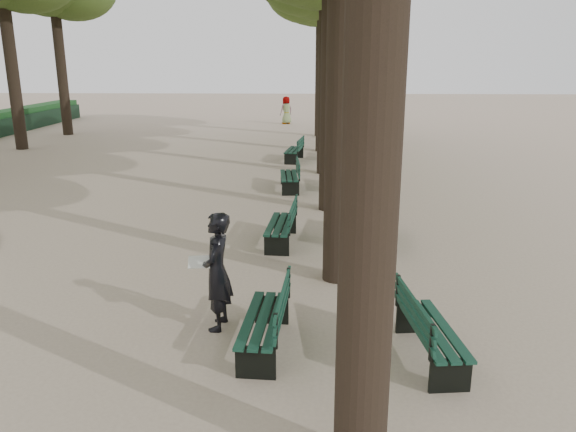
{
  "coord_description": "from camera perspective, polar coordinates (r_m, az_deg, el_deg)",
  "views": [
    {
      "loc": [
        0.97,
        -6.74,
        3.94
      ],
      "look_at": [
        0.6,
        3.0,
        1.2
      ],
      "focal_mm": 35.0,
      "sensor_mm": 36.0,
      "label": 1
    }
  ],
  "objects": [
    {
      "name": "bench_right_3",
      "position": [
        22.86,
        6.37,
        6.37
      ],
      "size": [
        0.57,
        1.8,
        0.92
      ],
      "color": "black",
      "rests_on": "ground"
    },
    {
      "name": "ground",
      "position": [
        7.87,
        -5.38,
        -14.43
      ],
      "size": [
        120.0,
        120.0,
        0.0
      ],
      "primitive_type": "plane",
      "color": "#BBA58E",
      "rests_on": "ground"
    },
    {
      "name": "bench_left_1",
      "position": [
        12.32,
        -0.73,
        -1.62
      ],
      "size": [
        0.69,
        1.83,
        0.92
      ],
      "color": "black",
      "rests_on": "ground"
    },
    {
      "name": "pedestrian_c",
      "position": [
        28.31,
        8.19,
        9.32
      ],
      "size": [
        1.03,
        0.38,
        1.74
      ],
      "primitive_type": "imported",
      "rotation": [
        0.0,
        0.0,
        3.18
      ],
      "color": "#262628",
      "rests_on": "ground"
    },
    {
      "name": "man_with_map",
      "position": [
        8.41,
        -7.22,
        -5.62
      ],
      "size": [
        0.64,
        0.75,
        1.8
      ],
      "color": "black",
      "rests_on": "ground"
    },
    {
      "name": "bench_left_2",
      "position": [
        17.45,
        0.15,
        3.57
      ],
      "size": [
        0.7,
        1.84,
        0.92
      ],
      "color": "black",
      "rests_on": "ground"
    },
    {
      "name": "bench_right_1",
      "position": [
        12.61,
        9.67,
        -1.44
      ],
      "size": [
        0.77,
        1.85,
        0.92
      ],
      "color": "black",
      "rests_on": "ground"
    },
    {
      "name": "bench_right_2",
      "position": [
        17.46,
        7.61,
        3.44
      ],
      "size": [
        0.71,
        1.84,
        0.92
      ],
      "color": "black",
      "rests_on": "ground"
    },
    {
      "name": "pedestrian_b",
      "position": [
        30.8,
        9.72,
        9.73
      ],
      "size": [
        0.44,
        1.13,
        1.7
      ],
      "primitive_type": "imported",
      "rotation": [
        0.0,
        0.0,
        1.67
      ],
      "color": "#262628",
      "rests_on": "ground"
    },
    {
      "name": "bench_left_0",
      "position": [
        8.01,
        -2.44,
        -11.57
      ],
      "size": [
        0.68,
        1.83,
        0.92
      ],
      "color": "black",
      "rests_on": "ground"
    },
    {
      "name": "bench_right_0",
      "position": [
        7.98,
        14.28,
        -12.21
      ],
      "size": [
        0.77,
        1.85,
        0.92
      ],
      "color": "black",
      "rests_on": "ground"
    },
    {
      "name": "pedestrian_d",
      "position": [
        35.5,
        -0.17,
        10.7
      ],
      "size": [
        0.87,
        0.75,
        1.69
      ],
      "primitive_type": "imported",
      "rotation": [
        0.0,
        0.0,
        3.76
      ],
      "color": "#262628",
      "rests_on": "ground"
    },
    {
      "name": "bench_left_3",
      "position": [
        22.42,
        0.62,
        6.29
      ],
      "size": [
        0.8,
        1.86,
        0.92
      ],
      "color": "black",
      "rests_on": "ground"
    }
  ]
}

